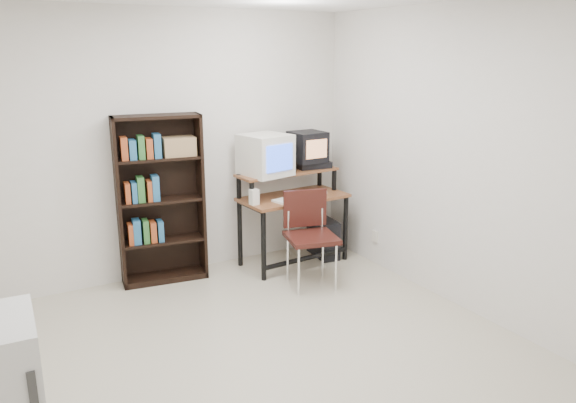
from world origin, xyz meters
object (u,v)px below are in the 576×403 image
computer_desk (293,201)px  pc_tower (323,237)px  crt_monitor (265,155)px  school_chair (309,228)px  crt_tv (308,147)px  bookshelf (160,197)px

computer_desk → pc_tower: bearing=-4.4°
crt_monitor → school_chair: (0.13, -0.64, -0.62)m
pc_tower → crt_tv: bearing=139.9°
crt_tv → school_chair: bearing=-122.6°
crt_tv → pc_tower: crt_tv is taller
crt_tv → pc_tower: size_ratio=0.78×
computer_desk → bookshelf: (-1.34, 0.23, 0.17)m
computer_desk → bookshelf: size_ratio=0.70×
computer_desk → school_chair: computer_desk is taller
crt_monitor → school_chair: bearing=-90.3°
crt_monitor → crt_tv: (0.54, 0.05, 0.03)m
crt_tv → school_chair: crt_tv is taller
pc_tower → school_chair: size_ratio=0.50×
computer_desk → school_chair: (-0.14, -0.56, -0.12)m
pc_tower → bookshelf: size_ratio=0.28×
pc_tower → crt_monitor: bearing=179.5°
bookshelf → crt_tv: bearing=4.1°
computer_desk → crt_tv: size_ratio=3.25×
school_chair → bookshelf: bookshelf is taller
computer_desk → crt_monitor: bearing=159.6°
crt_monitor → crt_tv: crt_monitor is taller
crt_tv → pc_tower: 1.02m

